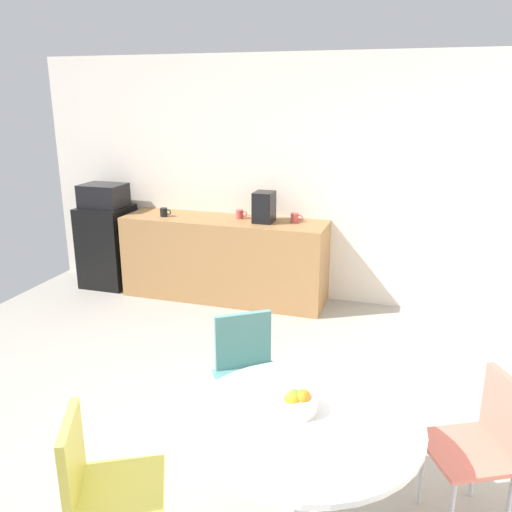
{
  "coord_description": "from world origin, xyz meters",
  "views": [
    {
      "loc": [
        1.28,
        -2.6,
        2.2
      ],
      "look_at": [
        0.05,
        1.3,
        0.95
      ],
      "focal_mm": 37.5,
      "sensor_mm": 36.0,
      "label": 1
    }
  ],
  "objects_px": {
    "chair_coral": "(488,435)",
    "fruit_bowl": "(296,402)",
    "mug_white": "(240,214)",
    "chair_teal": "(247,363)",
    "chair_yellow": "(95,477)",
    "coffee_maker": "(264,207)",
    "round_table": "(304,442)",
    "mug_green": "(295,218)",
    "mug_red": "(164,212)",
    "mini_fridge": "(108,246)",
    "microwave": "(103,195)"
  },
  "relations": [
    {
      "from": "round_table",
      "to": "chair_coral",
      "type": "relative_size",
      "value": 1.34
    },
    {
      "from": "mug_green",
      "to": "microwave",
      "type": "bearing_deg",
      "value": -177.58
    },
    {
      "from": "chair_teal",
      "to": "chair_yellow",
      "type": "relative_size",
      "value": 1.0
    },
    {
      "from": "mini_fridge",
      "to": "fruit_bowl",
      "type": "relative_size",
      "value": 4.27
    },
    {
      "from": "microwave",
      "to": "chair_yellow",
      "type": "bearing_deg",
      "value": -58.4
    },
    {
      "from": "chair_coral",
      "to": "chair_teal",
      "type": "distance_m",
      "value": 1.47
    },
    {
      "from": "fruit_bowl",
      "to": "coffee_maker",
      "type": "distance_m",
      "value": 3.24
    },
    {
      "from": "mug_white",
      "to": "fruit_bowl",
      "type": "bearing_deg",
      "value": -66.43
    },
    {
      "from": "fruit_bowl",
      "to": "mug_white",
      "type": "bearing_deg",
      "value": 113.57
    },
    {
      "from": "chair_coral",
      "to": "fruit_bowl",
      "type": "distance_m",
      "value": 1.04
    },
    {
      "from": "chair_coral",
      "to": "mini_fridge",
      "type": "bearing_deg",
      "value": 145.9
    },
    {
      "from": "chair_yellow",
      "to": "mug_green",
      "type": "xyz_separation_m",
      "value": [
        0.06,
        3.62,
        0.43
      ]
    },
    {
      "from": "mug_red",
      "to": "chair_coral",
      "type": "bearing_deg",
      "value": -39.54
    },
    {
      "from": "round_table",
      "to": "coffee_maker",
      "type": "height_order",
      "value": "coffee_maker"
    },
    {
      "from": "mug_red",
      "to": "fruit_bowl",
      "type": "bearing_deg",
      "value": -53.6
    },
    {
      "from": "mini_fridge",
      "to": "coffee_maker",
      "type": "distance_m",
      "value": 2.01
    },
    {
      "from": "chair_coral",
      "to": "round_table",
      "type": "bearing_deg",
      "value": -152.69
    },
    {
      "from": "chair_yellow",
      "to": "fruit_bowl",
      "type": "relative_size",
      "value": 3.75
    },
    {
      "from": "mini_fridge",
      "to": "chair_teal",
      "type": "height_order",
      "value": "mini_fridge"
    },
    {
      "from": "chair_coral",
      "to": "chair_teal",
      "type": "xyz_separation_m",
      "value": [
        -1.42,
        0.36,
        0.0
      ]
    },
    {
      "from": "chair_teal",
      "to": "mug_white",
      "type": "xyz_separation_m",
      "value": [
        -0.87,
        2.37,
        0.43
      ]
    },
    {
      "from": "mug_white",
      "to": "coffee_maker",
      "type": "bearing_deg",
      "value": -14.71
    },
    {
      "from": "chair_teal",
      "to": "mug_green",
      "type": "bearing_deg",
      "value": 96.23
    },
    {
      "from": "mug_green",
      "to": "round_table",
      "type": "bearing_deg",
      "value": -75.68
    },
    {
      "from": "chair_teal",
      "to": "fruit_bowl",
      "type": "relative_size",
      "value": 3.75
    },
    {
      "from": "chair_teal",
      "to": "mini_fridge",
      "type": "bearing_deg",
      "value": 137.37
    },
    {
      "from": "chair_coral",
      "to": "mug_white",
      "type": "distance_m",
      "value": 3.59
    },
    {
      "from": "chair_coral",
      "to": "coffee_maker",
      "type": "height_order",
      "value": "coffee_maker"
    },
    {
      "from": "chair_teal",
      "to": "chair_coral",
      "type": "bearing_deg",
      "value": -14.05
    },
    {
      "from": "fruit_bowl",
      "to": "coffee_maker",
      "type": "xyz_separation_m",
      "value": [
        -1.07,
        3.05,
        0.28
      ]
    },
    {
      "from": "microwave",
      "to": "mug_red",
      "type": "relative_size",
      "value": 3.72
    },
    {
      "from": "chair_teal",
      "to": "mug_red",
      "type": "xyz_separation_m",
      "value": [
        -1.69,
        2.22,
        0.43
      ]
    },
    {
      "from": "microwave",
      "to": "coffee_maker",
      "type": "distance_m",
      "value": 1.92
    },
    {
      "from": "round_table",
      "to": "mug_white",
      "type": "height_order",
      "value": "mug_white"
    },
    {
      "from": "chair_coral",
      "to": "coffee_maker",
      "type": "bearing_deg",
      "value": 126.94
    },
    {
      "from": "round_table",
      "to": "mug_green",
      "type": "distance_m",
      "value": 3.31
    },
    {
      "from": "round_table",
      "to": "coffee_maker",
      "type": "relative_size",
      "value": 3.49
    },
    {
      "from": "microwave",
      "to": "coffee_maker",
      "type": "height_order",
      "value": "coffee_maker"
    },
    {
      "from": "mini_fridge",
      "to": "round_table",
      "type": "height_order",
      "value": "mini_fridge"
    },
    {
      "from": "mug_green",
      "to": "coffee_maker",
      "type": "distance_m",
      "value": 0.34
    },
    {
      "from": "round_table",
      "to": "chair_teal",
      "type": "relative_size",
      "value": 1.34
    },
    {
      "from": "chair_coral",
      "to": "chair_yellow",
      "type": "bearing_deg",
      "value": -153.3
    },
    {
      "from": "chair_coral",
      "to": "mug_red",
      "type": "relative_size",
      "value": 6.43
    },
    {
      "from": "chair_yellow",
      "to": "microwave",
      "type": "bearing_deg",
      "value": 121.6
    },
    {
      "from": "mini_fridge",
      "to": "chair_coral",
      "type": "distance_m",
      "value": 4.73
    },
    {
      "from": "chair_coral",
      "to": "mug_green",
      "type": "relative_size",
      "value": 6.43
    },
    {
      "from": "chair_yellow",
      "to": "fruit_bowl",
      "type": "distance_m",
      "value": 0.98
    },
    {
      "from": "mug_green",
      "to": "mug_red",
      "type": "xyz_separation_m",
      "value": [
        -1.43,
        -0.17,
        0.0
      ]
    },
    {
      "from": "chair_yellow",
      "to": "round_table",
      "type": "bearing_deg",
      "value": 26.09
    },
    {
      "from": "mini_fridge",
      "to": "chair_coral",
      "type": "height_order",
      "value": "mini_fridge"
    }
  ]
}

